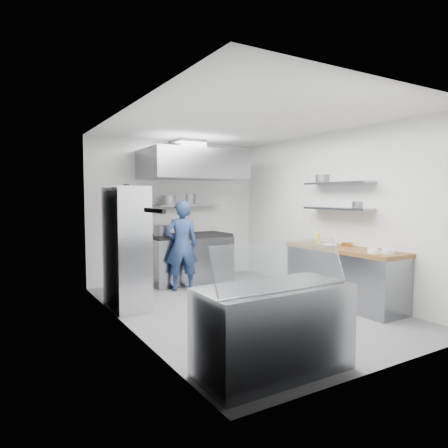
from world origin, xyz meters
TOP-DOWN VIEW (x-y plane):
  - floor at (0.00, 0.00)m, footprint 5.00×5.00m
  - ceiling at (0.00, 0.00)m, footprint 5.00×5.00m
  - wall_back at (0.00, 2.50)m, footprint 3.60×2.80m
  - wall_front at (0.00, -2.50)m, footprint 3.60×2.80m
  - wall_left at (-1.80, 0.00)m, footprint 2.80×5.00m
  - wall_right at (1.80, 0.00)m, footprint 2.80×5.00m
  - gas_range at (0.10, 2.10)m, footprint 1.60×0.80m
  - cooktop at (0.10, 2.10)m, footprint 1.57×0.78m
  - stock_pot_left at (-0.50, 2.05)m, footprint 0.30×0.30m
  - stock_pot_mid at (0.16, 2.43)m, footprint 0.35×0.35m
  - over_range_shelf at (0.10, 2.34)m, footprint 1.60×0.30m
  - shelf_pot_a at (-0.29, 2.21)m, footprint 0.27×0.27m
  - shelf_pot_b at (0.33, 2.58)m, footprint 0.28×0.28m
  - extractor_hood at (0.10, 1.93)m, footprint 1.90×1.15m
  - hood_duct at (0.10, 2.15)m, footprint 0.55×0.55m
  - red_firebox at (-1.25, 2.44)m, footprint 0.22×0.10m
  - chef at (-0.32, 1.55)m, footprint 0.67×0.52m
  - wire_rack at (-1.53, 0.92)m, footprint 0.50×0.90m
  - rack_bin_a at (-1.53, 1.00)m, footprint 0.16×0.21m
  - rack_bin_b at (-1.53, 1.29)m, footprint 0.13×0.17m
  - rack_jar at (-1.48, 1.04)m, footprint 0.10×0.10m
  - knife_strip at (-1.78, -0.90)m, footprint 0.04×0.55m
  - prep_counter_base at (1.48, -0.60)m, footprint 0.62×2.00m
  - prep_counter_top at (1.48, -0.60)m, footprint 0.65×2.04m
  - plate_stack_a at (1.49, -1.37)m, footprint 0.26×0.26m
  - plate_stack_b at (1.36, -1.27)m, footprint 0.20×0.20m
  - copper_pan at (1.66, -0.50)m, footprint 0.18×0.18m
  - squeeze_bottle at (1.45, -0.06)m, footprint 0.06×0.06m
  - mixing_bowl at (1.25, -0.50)m, footprint 0.24×0.24m
  - wall_shelf_lower at (1.64, -0.30)m, footprint 0.30×1.30m
  - wall_shelf_upper at (1.64, -0.30)m, footprint 0.30×1.30m
  - shelf_pot_c at (1.81, -0.58)m, footprint 0.20×0.20m
  - shelf_pot_d at (1.77, 0.17)m, footprint 0.26×0.26m
  - display_case at (-1.00, -2.00)m, footprint 1.50×0.70m
  - display_glass at (-1.00, -2.12)m, footprint 1.47×0.19m

SIDE VIEW (x-z plane):
  - floor at x=0.00m, z-range 0.00..0.00m
  - prep_counter_base at x=1.48m, z-range 0.00..0.84m
  - display_case at x=-1.00m, z-range 0.00..0.85m
  - gas_range at x=0.10m, z-range 0.00..0.90m
  - rack_bin_a at x=-1.53m, z-range 0.71..0.89m
  - chef at x=-0.32m, z-range 0.00..1.63m
  - prep_counter_top at x=1.48m, z-range 0.84..0.90m
  - wire_rack at x=-1.53m, z-range 0.00..1.85m
  - mixing_bowl at x=1.25m, z-range 0.90..0.95m
  - cooktop at x=0.10m, z-range 0.90..0.96m
  - plate_stack_a at x=1.49m, z-range 0.90..0.96m
  - plate_stack_b at x=1.36m, z-range 0.90..0.96m
  - copper_pan at x=1.66m, z-range 0.90..0.96m
  - squeeze_bottle at x=1.45m, z-range 0.90..1.08m
  - stock_pot_left at x=-0.50m, z-range 0.96..1.16m
  - display_glass at x=-1.00m, z-range 0.86..1.28m
  - stock_pot_mid at x=0.16m, z-range 0.96..1.20m
  - rack_bin_b at x=-1.53m, z-range 1.23..1.37m
  - wall_back at x=0.00m, z-range 1.39..1.41m
  - wall_front at x=0.00m, z-range 1.39..1.41m
  - wall_left at x=-1.80m, z-range 1.39..1.41m
  - wall_right at x=1.80m, z-range 1.39..1.41m
  - red_firebox at x=-1.25m, z-range 1.29..1.55m
  - wall_shelf_lower at x=1.64m, z-range 1.48..1.52m
  - over_range_shelf at x=0.10m, z-range 1.50..1.54m
  - knife_strip at x=-1.78m, z-range 1.53..1.57m
  - shelf_pot_c at x=1.81m, z-range 1.52..1.62m
  - shelf_pot_a at x=-0.29m, z-range 1.54..1.72m
  - shelf_pot_b at x=0.33m, z-range 1.54..1.76m
  - rack_jar at x=-1.48m, z-range 1.71..1.89m
  - wall_shelf_upper at x=1.64m, z-range 1.90..1.94m
  - shelf_pot_d at x=1.77m, z-range 1.94..2.08m
  - extractor_hood at x=0.10m, z-range 2.02..2.57m
  - hood_duct at x=0.10m, z-range 2.56..2.80m
  - ceiling at x=0.00m, z-range 2.80..2.80m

